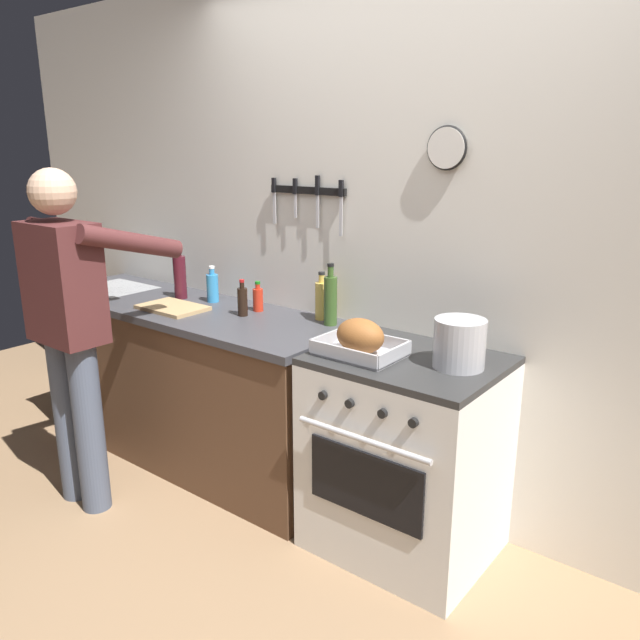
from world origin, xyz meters
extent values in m
cube|color=white|center=(0.00, 1.35, 1.30)|extent=(6.00, 0.10, 2.60)
cube|color=black|center=(-0.57, 1.29, 1.53)|extent=(0.47, 0.02, 0.04)
cube|color=silver|center=(-0.78, 1.28, 1.43)|extent=(0.02, 0.00, 0.16)
cube|color=black|center=(-0.78, 1.28, 1.55)|extent=(0.02, 0.02, 0.08)
cube|color=silver|center=(-0.64, 1.28, 1.45)|extent=(0.01, 0.00, 0.12)
cube|color=black|center=(-0.64, 1.28, 1.55)|extent=(0.02, 0.02, 0.08)
cube|color=silver|center=(-0.50, 1.28, 1.43)|extent=(0.02, 0.00, 0.16)
cube|color=black|center=(-0.50, 1.28, 1.56)|extent=(0.02, 0.02, 0.10)
cube|color=silver|center=(-0.35, 1.28, 1.42)|extent=(0.02, 0.00, 0.19)
cube|color=black|center=(-0.35, 1.28, 1.55)|extent=(0.02, 0.02, 0.08)
cylinder|color=white|center=(0.19, 1.28, 1.74)|extent=(0.17, 0.02, 0.17)
torus|color=black|center=(0.19, 1.28, 1.74)|extent=(0.19, 0.02, 0.19)
cube|color=brown|center=(-1.20, 0.99, 0.43)|extent=(2.00, 0.62, 0.86)
cube|color=#3D3D42|center=(-1.20, 0.99, 0.88)|extent=(2.03, 0.65, 0.04)
cube|color=#B2B5B7|center=(-1.88, 1.01, 0.84)|extent=(0.44, 0.36, 0.11)
cube|color=white|center=(0.22, 0.99, 0.43)|extent=(0.76, 0.62, 0.87)
cube|color=black|center=(0.22, 0.67, 0.45)|extent=(0.53, 0.01, 0.28)
cube|color=#2D2D2D|center=(0.22, 0.99, 0.89)|extent=(0.76, 0.62, 0.03)
cylinder|color=black|center=(0.01, 0.67, 0.78)|extent=(0.04, 0.02, 0.04)
cylinder|color=black|center=(0.14, 0.67, 0.78)|extent=(0.04, 0.02, 0.04)
cylinder|color=black|center=(0.30, 0.67, 0.78)|extent=(0.04, 0.02, 0.04)
cylinder|color=black|center=(0.43, 0.67, 0.78)|extent=(0.04, 0.02, 0.04)
cylinder|color=silver|center=(0.22, 0.65, 0.66)|extent=(0.61, 0.02, 0.02)
cylinder|color=#4C566B|center=(-1.32, 0.31, 0.43)|extent=(0.14, 0.14, 0.86)
cylinder|color=#4C566B|center=(-1.14, 0.31, 0.43)|extent=(0.14, 0.14, 0.86)
cube|color=#4C2323|center=(-1.23, 0.31, 1.14)|extent=(0.38, 0.22, 0.56)
sphere|color=tan|center=(-1.23, 0.31, 1.55)|extent=(0.21, 0.21, 0.21)
cylinder|color=#4C2323|center=(-1.44, 0.55, 1.32)|extent=(0.09, 0.55, 0.22)
cylinder|color=#4C2323|center=(-1.02, 0.55, 1.32)|extent=(0.09, 0.55, 0.22)
cube|color=#B7B7BC|center=(0.04, 0.89, 0.91)|extent=(0.34, 0.25, 0.01)
cube|color=#B7B7BC|center=(0.04, 0.76, 0.94)|extent=(0.34, 0.01, 0.05)
cube|color=#B7B7BC|center=(0.04, 1.01, 0.94)|extent=(0.34, 0.01, 0.05)
cube|color=#B7B7BC|center=(-0.13, 0.89, 0.94)|extent=(0.01, 0.25, 0.05)
cube|color=#B7B7BC|center=(0.21, 0.89, 0.94)|extent=(0.01, 0.25, 0.05)
ellipsoid|color=#935628|center=(0.04, 0.89, 0.99)|extent=(0.22, 0.16, 0.15)
cylinder|color=#B7B7BC|center=(0.43, 1.01, 1.00)|extent=(0.21, 0.21, 0.20)
cube|color=tan|center=(-1.18, 0.89, 0.91)|extent=(0.36, 0.24, 0.02)
cylinder|color=#338CCC|center=(-1.14, 1.14, 0.98)|extent=(0.07, 0.07, 0.16)
cylinder|color=#338CCC|center=(-1.14, 1.14, 1.07)|extent=(0.03, 0.03, 0.03)
cylinder|color=white|center=(-1.14, 1.14, 1.10)|extent=(0.03, 0.03, 0.01)
cylinder|color=#47141E|center=(-1.35, 1.08, 1.02)|extent=(0.07, 0.07, 0.24)
cylinder|color=#47141E|center=(-1.35, 1.08, 1.17)|extent=(0.03, 0.03, 0.05)
cylinder|color=maroon|center=(-1.35, 1.08, 1.21)|extent=(0.04, 0.04, 0.01)
cylinder|color=black|center=(-0.80, 1.03, 0.97)|extent=(0.05, 0.05, 0.15)
cylinder|color=black|center=(-0.80, 1.03, 1.06)|extent=(0.02, 0.02, 0.03)
cylinder|color=#B21919|center=(-0.80, 1.03, 1.08)|extent=(0.03, 0.03, 0.01)
cylinder|color=#385623|center=(-0.34, 1.18, 1.02)|extent=(0.07, 0.07, 0.24)
cylinder|color=#385623|center=(-0.34, 1.18, 1.17)|extent=(0.03, 0.03, 0.05)
cylinder|color=black|center=(-0.34, 1.18, 1.20)|extent=(0.03, 0.03, 0.01)
cylinder|color=red|center=(-0.80, 1.15, 0.96)|extent=(0.05, 0.05, 0.12)
cylinder|color=red|center=(-0.80, 1.15, 1.03)|extent=(0.02, 0.02, 0.03)
cylinder|color=#197219|center=(-0.80, 1.15, 1.05)|extent=(0.03, 0.03, 0.01)
cylinder|color=gold|center=(-0.43, 1.23, 0.99)|extent=(0.07, 0.07, 0.19)
cylinder|color=gold|center=(-0.43, 1.23, 1.11)|extent=(0.03, 0.03, 0.04)
cylinder|color=black|center=(-0.43, 1.23, 1.14)|extent=(0.03, 0.03, 0.01)
camera|label=1|loc=(1.45, -1.19, 1.76)|focal=35.15mm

